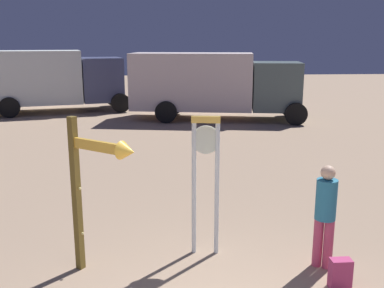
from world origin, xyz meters
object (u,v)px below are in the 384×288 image
standing_clock (206,170)px  box_truck_near (212,83)px  arrow_sign (95,175)px  person_near_clock (325,211)px  box_truck_far (47,78)px  backpack (340,274)px

standing_clock → box_truck_near: 12.46m
arrow_sign → person_near_clock: size_ratio=1.45×
standing_clock → box_truck_near: bearing=82.8°
box_truck_near → box_truck_far: 7.90m
standing_clock → arrow_sign: bearing=-159.1°
standing_clock → box_truck_far: (-5.92, 14.89, 0.23)m
standing_clock → arrow_sign: arrow_sign is taller
standing_clock → backpack: (1.73, -1.18, -1.15)m
arrow_sign → box_truck_near: (3.15, 12.97, 0.04)m
standing_clock → box_truck_near: size_ratio=0.29×
box_truck_near → standing_clock: bearing=-97.2°
person_near_clock → box_truck_near: box_truck_near is taller
backpack → box_truck_near: (-0.16, 13.54, 1.35)m
backpack → box_truck_near: box_truck_near is taller
backpack → person_near_clock: bearing=93.0°
backpack → box_truck_far: (-7.65, 16.07, 1.38)m
backpack → standing_clock: bearing=145.6°
backpack → box_truck_near: size_ratio=0.06×
box_truck_far → standing_clock: bearing=-68.3°
person_near_clock → backpack: person_near_clock is taller
standing_clock → box_truck_near: (1.56, 12.36, 0.20)m
backpack → box_truck_far: size_ratio=0.06×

